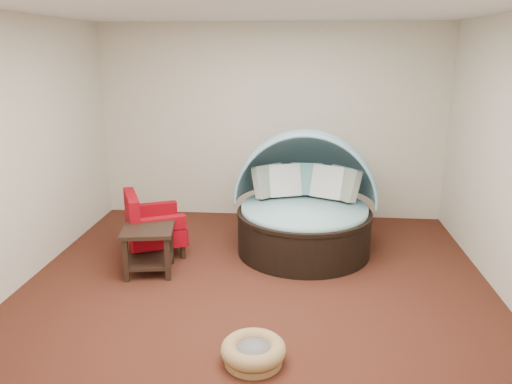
# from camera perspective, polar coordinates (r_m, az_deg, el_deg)

# --- Properties ---
(floor) EXTENTS (5.00, 5.00, 0.00)m
(floor) POSITION_cam_1_polar(r_m,az_deg,el_deg) (5.33, -0.05, -11.17)
(floor) COLOR #4A2115
(floor) RESTS_ON ground
(wall_back) EXTENTS (5.00, 0.00, 5.00)m
(wall_back) POSITION_cam_1_polar(r_m,az_deg,el_deg) (7.30, 1.76, 7.90)
(wall_back) COLOR beige
(wall_back) RESTS_ON floor
(wall_front) EXTENTS (5.00, 0.00, 5.00)m
(wall_front) POSITION_cam_1_polar(r_m,az_deg,el_deg) (2.49, -5.40, -8.73)
(wall_front) COLOR beige
(wall_front) RESTS_ON floor
(wall_left) EXTENTS (0.00, 5.00, 5.00)m
(wall_left) POSITION_cam_1_polar(r_m,az_deg,el_deg) (5.65, -26.26, 3.82)
(wall_left) COLOR beige
(wall_left) RESTS_ON floor
(ceiling) EXTENTS (5.00, 5.00, 0.00)m
(ceiling) POSITION_cam_1_polar(r_m,az_deg,el_deg) (4.75, -0.06, 20.44)
(ceiling) COLOR white
(ceiling) RESTS_ON wall_back
(canopy_daybed) EXTENTS (1.82, 1.72, 1.50)m
(canopy_daybed) POSITION_cam_1_polar(r_m,az_deg,el_deg) (6.15, 5.62, -0.45)
(canopy_daybed) COLOR black
(canopy_daybed) RESTS_ON floor
(pet_basket) EXTENTS (0.60, 0.60, 0.18)m
(pet_basket) POSITION_cam_1_polar(r_m,az_deg,el_deg) (4.21, -0.30, -17.78)
(pet_basket) COLOR olive
(pet_basket) RESTS_ON floor
(red_armchair) EXTENTS (0.89, 0.89, 0.79)m
(red_armchair) POSITION_cam_1_polar(r_m,az_deg,el_deg) (6.21, -11.85, -3.79)
(red_armchair) COLOR black
(red_armchair) RESTS_ON floor
(side_table) EXTENTS (0.64, 0.64, 0.53)m
(side_table) POSITION_cam_1_polar(r_m,az_deg,el_deg) (5.72, -12.15, -5.80)
(side_table) COLOR black
(side_table) RESTS_ON floor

